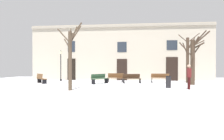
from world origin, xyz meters
TOP-DOWN VIEW (x-y plane):
  - ground_plane at (0.00, 0.00)m, footprint 34.47×34.47m
  - building_facade at (0.01, 9.66)m, footprint 21.55×0.60m
  - tree_near_facade at (6.95, 3.99)m, footprint 2.52×1.59m
  - tree_foreground at (-2.43, -1.48)m, footprint 2.01×2.11m
  - tree_right_of_center at (7.11, 6.59)m, footprint 2.40×1.81m
  - streetlamp at (-6.47, 7.60)m, footprint 0.30×0.30m
  - litter_bin at (4.37, 0.93)m, footprint 0.41×0.41m
  - bench_near_center_tree at (-1.46, 4.23)m, footprint 1.43×1.85m
  - bench_far_corner at (4.36, 6.37)m, footprint 1.86×0.51m
  - bench_near_lamp at (1.53, 5.22)m, footprint 1.81×0.97m
  - bench_facing_shops at (-0.18, 6.48)m, footprint 1.73×0.71m
  - bench_by_litter_bin at (-7.15, 4.13)m, footprint 1.55×1.68m
  - person_near_bench at (5.66, 0.07)m, footprint 0.24×0.39m

SIDE VIEW (x-z plane):
  - ground_plane at x=0.00m, z-range 0.00..0.00m
  - litter_bin at x=4.37m, z-range 0.00..0.90m
  - bench_facing_shops at x=-0.18m, z-range 0.00..0.92m
  - bench_near_lamp at x=1.53m, z-range 0.01..0.91m
  - bench_by_litter_bin at x=-7.15m, z-range 0.00..0.93m
  - bench_far_corner at x=4.36m, z-range 0.02..0.93m
  - bench_near_center_tree at x=-1.46m, z-range 0.03..0.95m
  - person_near_bench at x=5.66m, z-range 0.10..1.85m
  - streetlamp at x=-6.47m, z-range 0.40..3.86m
  - tree_near_facade at x=6.95m, z-range -0.07..4.64m
  - tree_foreground at x=-2.43m, z-range 0.12..4.67m
  - tree_right_of_center at x=7.11m, z-range 0.01..5.08m
  - building_facade at x=0.01m, z-range 0.06..6.67m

